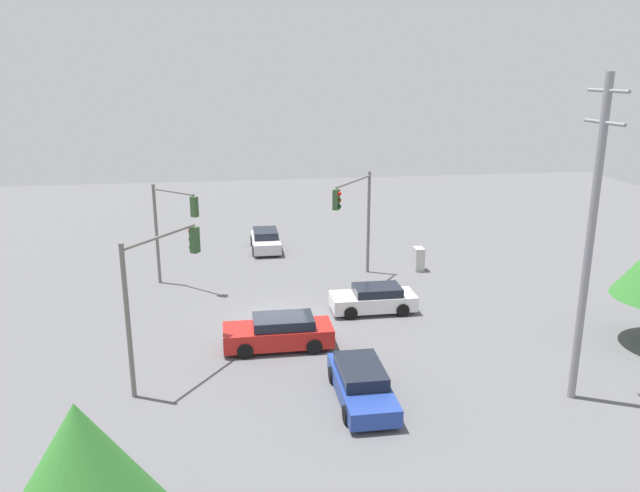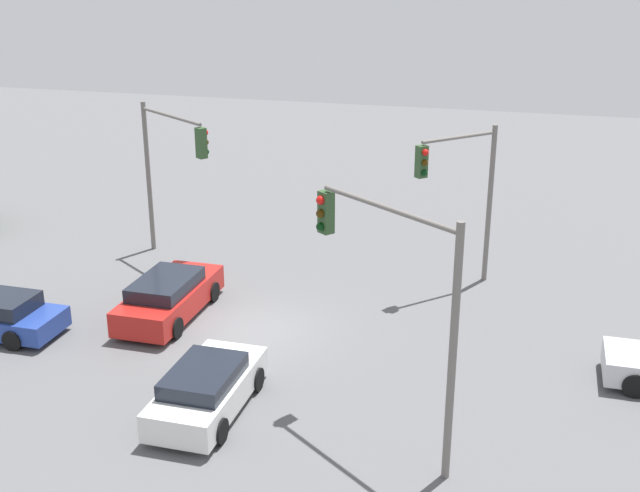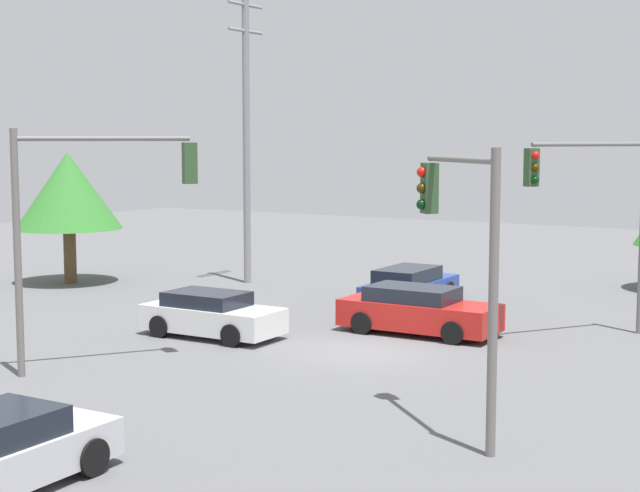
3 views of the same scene
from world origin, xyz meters
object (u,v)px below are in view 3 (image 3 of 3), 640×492
(traffic_signal_main, at_px, (463,240))
(traffic_signal_cross, at_px, (598,199))
(sedan_red, at_px, (418,311))
(sedan_white, at_px, (211,315))
(traffic_signal_aux, at_px, (92,204))
(sedan_blue, at_px, (409,286))

(traffic_signal_main, relative_size, traffic_signal_cross, 0.96)
(traffic_signal_cross, bearing_deg, sedan_red, -31.95)
(sedan_white, distance_m, traffic_signal_aux, 5.91)
(sedan_blue, distance_m, sedan_red, 5.46)
(sedan_white, height_order, traffic_signal_main, traffic_signal_main)
(sedan_blue, bearing_deg, traffic_signal_cross, -21.18)
(traffic_signal_main, bearing_deg, sedan_white, 16.00)
(traffic_signal_main, bearing_deg, traffic_signal_aux, 41.05)
(traffic_signal_main, xyz_separation_m, traffic_signal_cross, (-10.63, -0.26, 0.21))
(sedan_white, distance_m, sedan_red, 6.08)
(sedan_red, bearing_deg, sedan_white, -55.28)
(sedan_white, height_order, traffic_signal_cross, traffic_signal_cross)
(sedan_white, bearing_deg, sedan_red, 124.72)
(sedan_red, bearing_deg, traffic_signal_main, 29.77)
(sedan_blue, distance_m, traffic_signal_main, 15.72)
(sedan_white, relative_size, traffic_signal_main, 0.74)
(traffic_signal_main, bearing_deg, sedan_blue, -17.39)
(traffic_signal_cross, xyz_separation_m, traffic_signal_aux, (10.21, -9.72, 0.12))
(sedan_blue, distance_m, traffic_signal_cross, 8.49)
(traffic_signal_cross, height_order, traffic_signal_aux, traffic_signal_aux)
(sedan_red, bearing_deg, traffic_signal_cross, 113.30)
(sedan_white, xyz_separation_m, traffic_signal_cross, (-5.47, 9.67, 3.40))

